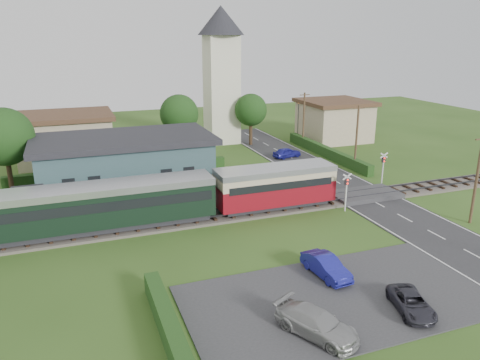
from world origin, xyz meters
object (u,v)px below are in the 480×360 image
object	(u,v)px
train	(60,210)
house_east	(334,120)
station_building	(125,164)
car_park_silver	(317,323)
crossing_signal_near	(347,187)
car_park_blue	(326,266)
pedestrian_far	(29,209)
equipment_hut	(28,205)
church_tower	(221,65)
pedestrian_near	(207,192)
crossing_signal_far	(383,164)
house_west	(65,137)
car_on_road	(287,153)
car_park_dark	(411,303)

from	to	relation	value
train	house_east	xyz separation A→B (m)	(35.74, 22.00, 0.62)
station_building	car_park_silver	distance (m)	26.22
car_park_silver	crossing_signal_near	bearing A→B (deg)	26.00
car_park_blue	car_park_silver	distance (m)	6.05
car_park_silver	pedestrian_far	world-z (taller)	pedestrian_far
house_east	pedestrian_far	size ratio (longest dim) A/B	4.96
equipment_hut	car_park_blue	size ratio (longest dim) A/B	0.67
station_building	church_tower	distance (m)	23.89
church_tower	house_east	distance (m)	17.21
crossing_signal_near	pedestrian_near	bearing A→B (deg)	153.24
house_east	station_building	bearing A→B (deg)	-156.56
house_east	pedestrian_near	world-z (taller)	house_east
train	equipment_hut	bearing A→B (deg)	125.22
station_building	house_east	xyz separation A→B (m)	(30.00, 13.01, 0.10)
church_tower	crossing_signal_far	size ratio (longest dim) A/B	5.37
house_west	crossing_signal_far	distance (m)	35.26
station_building	crossing_signal_near	world-z (taller)	station_building
house_east	crossing_signal_near	world-z (taller)	house_east
equipment_hut	crossing_signal_near	xyz separation A→B (m)	(24.40, -5.61, 0.39)
car_park_blue	pedestrian_near	distance (m)	14.74
crossing_signal_far	car_park_silver	world-z (taller)	crossing_signal_far
car_park_blue	car_on_road	bearing A→B (deg)	63.36
crossing_signal_near	pedestrian_far	xyz separation A→B (m)	(-24.44, 5.75, -0.80)
house_east	church_tower	bearing A→B (deg)	165.07
car_park_silver	pedestrian_near	bearing A→B (deg)	62.38
house_west	pedestrian_near	xyz separation A→B (m)	(10.99, -20.16, -1.55)
house_west	equipment_hut	bearing A→B (deg)	-98.62
church_tower	house_east	xyz separation A→B (m)	(15.00, -4.00, -7.43)
church_tower	pedestrian_near	world-z (taller)	church_tower
train	crossing_signal_near	xyz separation A→B (m)	(22.14, -2.41, -0.04)
car_park_silver	pedestrian_far	xyz separation A→B (m)	(-13.83, 19.84, 0.62)
station_building	car_park_blue	size ratio (longest dim) A/B	4.21
crossing_signal_near	car_park_dark	bearing A→B (deg)	-109.25
equipment_hut	crossing_signal_far	xyz separation A→B (m)	(31.60, -0.81, 0.39)
house_east	car_park_silver	size ratio (longest dim) A/B	2.01
station_building	church_tower	xyz separation A→B (m)	(15.00, 17.01, 7.53)
church_tower	car_park_blue	size ratio (longest dim) A/B	4.63
train	crossing_signal_far	bearing A→B (deg)	4.66
car_on_road	car_park_blue	bearing A→B (deg)	147.58
house_west	pedestrian_far	distance (m)	19.95
crossing_signal_near	car_park_silver	xyz separation A→B (m)	(-10.62, -14.09, -1.43)
pedestrian_far	car_park_silver	bearing A→B (deg)	-150.98
equipment_hut	pedestrian_near	xyz separation A→B (m)	(13.99, -0.36, -0.51)
crossing_signal_far	pedestrian_near	bearing A→B (deg)	178.54
car_park_blue	equipment_hut	bearing A→B (deg)	133.98
car_park_silver	car_park_dark	distance (m)	5.71
house_east	car_park_silver	bearing A→B (deg)	-122.17
car_on_road	car_park_dark	distance (m)	32.63
station_building	crossing_signal_near	xyz separation A→B (m)	(16.40, -11.40, -0.55)
train	pedestrian_far	bearing A→B (deg)	124.55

